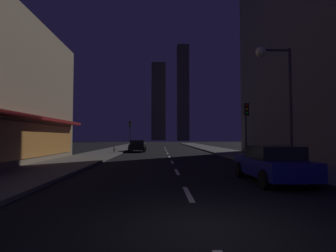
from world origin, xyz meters
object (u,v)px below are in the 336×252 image
car_parked_far (138,146)px  street_lamp_right (275,77)px  traffic_light_near_right (246,118)px  traffic_light_far_left (130,128)px  fire_hydrant_far_left (115,149)px  car_parked_near (272,164)px

car_parked_far → street_lamp_right: size_ratio=0.64×
traffic_light_near_right → street_lamp_right: 5.45m
traffic_light_near_right → street_lamp_right: size_ratio=0.64×
car_parked_far → traffic_light_far_left: bearing=102.4°
fire_hydrant_far_left → traffic_light_near_right: size_ratio=0.16×
fire_hydrant_far_left → traffic_light_far_left: size_ratio=0.16×
traffic_light_far_left → street_lamp_right: (10.88, -26.92, 1.87)m
street_lamp_right → traffic_light_near_right: bearing=88.7°
traffic_light_near_right → car_parked_near: bearing=-102.5°
car_parked_far → traffic_light_near_right: bearing=-55.4°
car_parked_near → car_parked_far: (-7.20, 21.77, 0.00)m
car_parked_far → street_lamp_right: street_lamp_right is taller
street_lamp_right → traffic_light_far_left: bearing=112.0°
car_parked_far → traffic_light_far_left: size_ratio=1.01×
car_parked_near → traffic_light_near_right: size_ratio=1.01×
fire_hydrant_far_left → traffic_light_near_right: (11.40, -10.17, 2.74)m
car_parked_near → street_lamp_right: bearing=62.9°
traffic_light_near_right → car_parked_far: bearing=124.6°
fire_hydrant_far_left → traffic_light_near_right: 15.52m
car_parked_near → car_parked_far: bearing=108.3°
car_parked_far → street_lamp_right: 20.83m
car_parked_far → traffic_light_far_left: 9.16m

